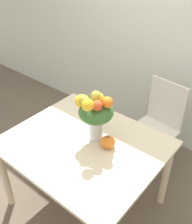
{
  "coord_description": "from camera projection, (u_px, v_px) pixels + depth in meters",
  "views": [
    {
      "loc": [
        1.06,
        -1.15,
        2.1
      ],
      "look_at": [
        0.04,
        0.1,
        0.99
      ],
      "focal_mm": 42.0,
      "sensor_mm": 36.0,
      "label": 1
    }
  ],
  "objects": [
    {
      "name": "pumpkin",
      "position": [
        108.0,
        142.0,
        2.0
      ],
      "size": [
        0.12,
        0.12,
        0.11
      ],
      "color": "orange",
      "rests_on": "dining_table"
    },
    {
      "name": "dining_chair_near_window",
      "position": [
        156.0,
        126.0,
        2.65
      ],
      "size": [
        0.47,
        0.47,
        0.95
      ],
      "rotation": [
        0.0,
        0.0,
        -0.12
      ],
      "color": "silver",
      "rests_on": "ground_plane"
    },
    {
      "name": "dining_table",
      "position": [
        85.0,
        152.0,
        2.12
      ],
      "size": [
        1.2,
        1.02,
        0.74
      ],
      "color": "beige",
      "rests_on": "ground_plane"
    },
    {
      "name": "wall_back",
      "position": [
        173.0,
        26.0,
        2.58
      ],
      "size": [
        8.0,
        0.06,
        2.7
      ],
      "color": "silver",
      "rests_on": "ground_plane"
    },
    {
      "name": "ground_plane",
      "position": [
        86.0,
        202.0,
        2.48
      ],
      "size": [
        12.0,
        12.0,
        0.0
      ],
      "primitive_type": "plane",
      "color": "brown"
    },
    {
      "name": "flower_vase",
      "position": [
        95.0,
        113.0,
        1.96
      ],
      "size": [
        0.29,
        0.29,
        0.44
      ],
      "color": "silver",
      "rests_on": "dining_table"
    }
  ]
}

